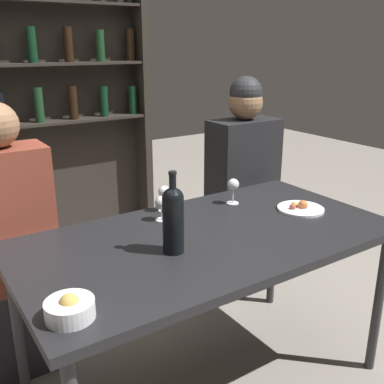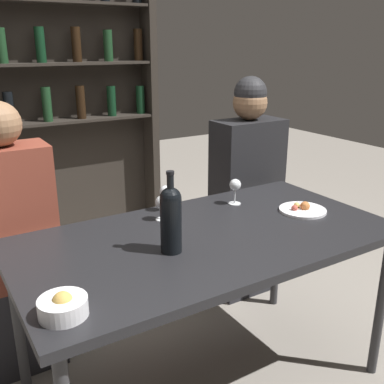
{
  "view_description": "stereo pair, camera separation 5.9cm",
  "coord_description": "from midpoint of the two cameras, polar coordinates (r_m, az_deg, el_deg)",
  "views": [
    {
      "loc": [
        -1.0,
        -1.38,
        1.5
      ],
      "look_at": [
        0.0,
        0.12,
        0.9
      ],
      "focal_mm": 42.0,
      "sensor_mm": 36.0,
      "label": 1
    },
    {
      "loc": [
        -0.95,
        -1.41,
        1.5
      ],
      "look_at": [
        0.0,
        0.12,
        0.9
      ],
      "focal_mm": 42.0,
      "sensor_mm": 36.0,
      "label": 2
    }
  ],
  "objects": [
    {
      "name": "ground_plane",
      "position": [
        2.27,
        2.59,
        -23.04
      ],
      "size": [
        10.0,
        10.0,
        0.0
      ],
      "primitive_type": "plane",
      "color": "gray"
    },
    {
      "name": "seated_person_left",
      "position": [
        2.19,
        -20.8,
        -7.02
      ],
      "size": [
        0.37,
        0.22,
        1.28
      ],
      "color": "#26262B",
      "rests_on": "ground_plane"
    },
    {
      "name": "wine_rack_wall",
      "position": [
        3.54,
        -15.76,
        10.79
      ],
      "size": [
        1.48,
        0.21,
        2.04
      ],
      "color": "#28231E",
      "rests_on": "ground_plane"
    },
    {
      "name": "wine_glass_2",
      "position": [
        1.98,
        -2.98,
        -1.47
      ],
      "size": [
        0.06,
        0.06,
        0.11
      ],
      "color": "silver",
      "rests_on": "dining_table"
    },
    {
      "name": "food_plate_0",
      "position": [
        2.18,
        14.6,
        -2.15
      ],
      "size": [
        0.22,
        0.22,
        0.05
      ],
      "color": "white",
      "rests_on": "dining_table"
    },
    {
      "name": "snack_bowl",
      "position": [
        1.38,
        -14.85,
        -13.87
      ],
      "size": [
        0.14,
        0.14,
        0.08
      ],
      "color": "white",
      "rests_on": "dining_table"
    },
    {
      "name": "wine_bottle",
      "position": [
        1.66,
        -1.69,
        -3.16
      ],
      "size": [
        0.08,
        0.08,
        0.32
      ],
      "color": "black",
      "rests_on": "dining_table"
    },
    {
      "name": "wine_glass_1",
      "position": [
        2.19,
        6.27,
        0.72
      ],
      "size": [
        0.06,
        0.06,
        0.13
      ],
      "color": "silver",
      "rests_on": "dining_table"
    },
    {
      "name": "wine_glass_0",
      "position": [
        2.09,
        -2.56,
        -0.12
      ],
      "size": [
        0.06,
        0.06,
        0.12
      ],
      "color": "silver",
      "rests_on": "dining_table"
    },
    {
      "name": "seated_person_right",
      "position": [
        2.71,
        7.54,
        -0.31
      ],
      "size": [
        0.41,
        0.22,
        1.33
      ],
      "color": "#26262B",
      "rests_on": "ground_plane"
    },
    {
      "name": "dining_table",
      "position": [
        1.89,
        2.89,
        -7.02
      ],
      "size": [
        1.57,
        0.82,
        0.75
      ],
      "color": "black",
      "rests_on": "ground_plane"
    }
  ]
}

